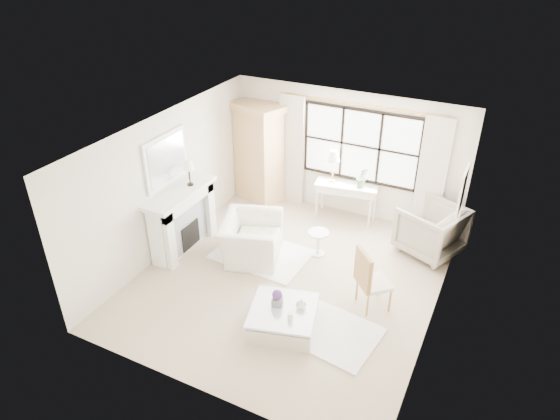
# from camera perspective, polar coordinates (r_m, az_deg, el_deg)

# --- Properties ---
(floor) EXTENTS (5.50, 5.50, 0.00)m
(floor) POSITION_cam_1_polar(r_m,az_deg,el_deg) (9.02, 0.99, -7.84)
(floor) COLOR #BFA88E
(floor) RESTS_ON ground
(ceiling) EXTENTS (5.50, 5.50, 0.00)m
(ceiling) POSITION_cam_1_polar(r_m,az_deg,el_deg) (7.67, 1.17, 8.29)
(ceiling) COLOR white
(ceiling) RESTS_ON ground
(wall_back) EXTENTS (5.00, 0.00, 5.00)m
(wall_back) POSITION_cam_1_polar(r_m,az_deg,el_deg) (10.55, 7.56, 6.37)
(wall_back) COLOR white
(wall_back) RESTS_ON ground
(wall_front) EXTENTS (5.00, 0.00, 5.00)m
(wall_front) POSITION_cam_1_polar(r_m,az_deg,el_deg) (6.36, -9.89, -11.76)
(wall_front) COLOR silver
(wall_front) RESTS_ON ground
(wall_left) EXTENTS (0.00, 5.50, 5.50)m
(wall_left) POSITION_cam_1_polar(r_m,az_deg,el_deg) (9.47, -12.73, 2.99)
(wall_left) COLOR beige
(wall_left) RESTS_ON ground
(wall_right) EXTENTS (0.00, 5.50, 5.50)m
(wall_right) POSITION_cam_1_polar(r_m,az_deg,el_deg) (7.71, 18.16, -4.61)
(wall_right) COLOR silver
(wall_right) RESTS_ON ground
(window_pane) EXTENTS (2.40, 0.02, 1.50)m
(window_pane) POSITION_cam_1_polar(r_m,az_deg,el_deg) (10.35, 9.19, 7.27)
(window_pane) COLOR silver
(window_pane) RESTS_ON wall_back
(window_frame) EXTENTS (2.50, 0.04, 1.50)m
(window_frame) POSITION_cam_1_polar(r_m,az_deg,el_deg) (10.34, 9.17, 7.25)
(window_frame) COLOR black
(window_frame) RESTS_ON wall_back
(curtain_rod) EXTENTS (3.30, 0.04, 0.04)m
(curtain_rod) POSITION_cam_1_polar(r_m,az_deg,el_deg) (10.00, 9.48, 11.75)
(curtain_rod) COLOR #A57D39
(curtain_rod) RESTS_ON wall_back
(curtain_left) EXTENTS (0.55, 0.10, 2.47)m
(curtain_left) POSITION_cam_1_polar(r_m,az_deg,el_deg) (10.92, 1.38, 6.80)
(curtain_left) COLOR beige
(curtain_left) RESTS_ON ground
(curtain_right) EXTENTS (0.55, 0.10, 2.47)m
(curtain_right) POSITION_cam_1_polar(r_m,az_deg,el_deg) (10.14, 16.93, 3.53)
(curtain_right) COLOR beige
(curtain_right) RESTS_ON ground
(fireplace) EXTENTS (0.58, 1.66, 1.26)m
(fireplace) POSITION_cam_1_polar(r_m,az_deg,el_deg) (9.68, -11.21, -0.97)
(fireplace) COLOR white
(fireplace) RESTS_ON ground
(mirror_frame) EXTENTS (0.05, 1.15, 0.95)m
(mirror_frame) POSITION_cam_1_polar(r_m,az_deg,el_deg) (9.25, -12.91, 5.66)
(mirror_frame) COLOR white
(mirror_frame) RESTS_ON wall_left
(mirror_glass) EXTENTS (0.02, 1.00, 0.80)m
(mirror_glass) POSITION_cam_1_polar(r_m,az_deg,el_deg) (9.23, -12.77, 5.63)
(mirror_glass) COLOR silver
(mirror_glass) RESTS_ON wall_left
(art_frame) EXTENTS (0.04, 0.62, 0.82)m
(art_frame) POSITION_cam_1_polar(r_m,az_deg,el_deg) (9.09, 20.12, 2.03)
(art_frame) COLOR white
(art_frame) RESTS_ON wall_right
(art_canvas) EXTENTS (0.01, 0.52, 0.72)m
(art_canvas) POSITION_cam_1_polar(r_m,az_deg,el_deg) (9.09, 20.00, 2.06)
(art_canvas) COLOR beige
(art_canvas) RESTS_ON wall_right
(mantel_lamp) EXTENTS (0.22, 0.22, 0.51)m
(mantel_lamp) POSITION_cam_1_polar(r_m,az_deg,el_deg) (9.35, -10.43, 4.97)
(mantel_lamp) COLOR black
(mantel_lamp) RESTS_ON fireplace
(armoire) EXTENTS (1.29, 1.02, 2.24)m
(armoire) POSITION_cam_1_polar(r_m,az_deg,el_deg) (11.09, -2.46, 6.63)
(armoire) COLOR tan
(armoire) RESTS_ON floor
(console_table) EXTENTS (1.35, 0.65, 0.80)m
(console_table) POSITION_cam_1_polar(r_m,az_deg,el_deg) (10.70, 7.49, 1.04)
(console_table) COLOR white
(console_table) RESTS_ON floor
(console_lamp) EXTENTS (0.28, 0.28, 0.69)m
(console_lamp) POSITION_cam_1_polar(r_m,az_deg,el_deg) (10.37, 6.14, 6.08)
(console_lamp) COLOR gold
(console_lamp) RESTS_ON console_table
(orchid_plant) EXTENTS (0.31, 0.28, 0.46)m
(orchid_plant) POSITION_cam_1_polar(r_m,az_deg,el_deg) (10.32, 9.39, 3.70)
(orchid_plant) COLOR #546D49
(orchid_plant) RESTS_ON console_table
(side_table) EXTENTS (0.40, 0.40, 0.51)m
(side_table) POSITION_cam_1_polar(r_m,az_deg,el_deg) (9.48, 4.39, -3.42)
(side_table) COLOR white
(side_table) RESTS_ON floor
(rug_left) EXTENTS (1.80, 1.31, 0.03)m
(rug_left) POSITION_cam_1_polar(r_m,az_deg,el_deg) (9.61, -2.10, -5.06)
(rug_left) COLOR white
(rug_left) RESTS_ON floor
(rug_right) EXTENTS (1.62, 1.31, 0.03)m
(rug_right) POSITION_cam_1_polar(r_m,az_deg,el_deg) (8.03, 5.61, -13.64)
(rug_right) COLOR white
(rug_right) RESTS_ON floor
(club_armchair) EXTENTS (1.38, 1.48, 0.79)m
(club_armchair) POSITION_cam_1_polar(r_m,az_deg,el_deg) (9.39, -3.35, -3.27)
(club_armchair) COLOR silver
(club_armchair) RESTS_ON floor
(wingback_chair) EXTENTS (1.39, 1.38, 0.97)m
(wingback_chair) POSITION_cam_1_polar(r_m,az_deg,el_deg) (9.88, 16.87, -2.17)
(wingback_chair) COLOR #A19788
(wingback_chair) RESTS_ON floor
(french_chair) EXTENTS (0.68, 0.68, 1.08)m
(french_chair) POSITION_cam_1_polar(r_m,az_deg,el_deg) (8.40, 10.49, -9.06)
(french_chair) COLOR #B08349
(french_chair) RESTS_ON floor
(coffee_table) EXTENTS (1.23, 1.23, 0.38)m
(coffee_table) POSITION_cam_1_polar(r_m,az_deg,el_deg) (7.95, 0.34, -12.33)
(coffee_table) COLOR white
(coffee_table) RESTS_ON floor
(planter_box) EXTENTS (0.21, 0.21, 0.12)m
(planter_box) POSITION_cam_1_polar(r_m,az_deg,el_deg) (7.86, -0.33, -10.42)
(planter_box) COLOR slate
(planter_box) RESTS_ON coffee_table
(planter_flowers) EXTENTS (0.16, 0.16, 0.16)m
(planter_flowers) POSITION_cam_1_polar(r_m,az_deg,el_deg) (7.77, -0.33, -9.63)
(planter_flowers) COLOR #4C2A69
(planter_flowers) RESTS_ON planter_box
(pillar_candle) EXTENTS (0.08, 0.08, 0.12)m
(pillar_candle) POSITION_cam_1_polar(r_m,az_deg,el_deg) (7.61, 1.16, -12.07)
(pillar_candle) COLOR white
(pillar_candle) RESTS_ON coffee_table
(coffee_vase) EXTENTS (0.19, 0.19, 0.17)m
(coffee_vase) POSITION_cam_1_polar(r_m,az_deg,el_deg) (7.79, 2.43, -10.65)
(coffee_vase) COLOR silver
(coffee_vase) RESTS_ON coffee_table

